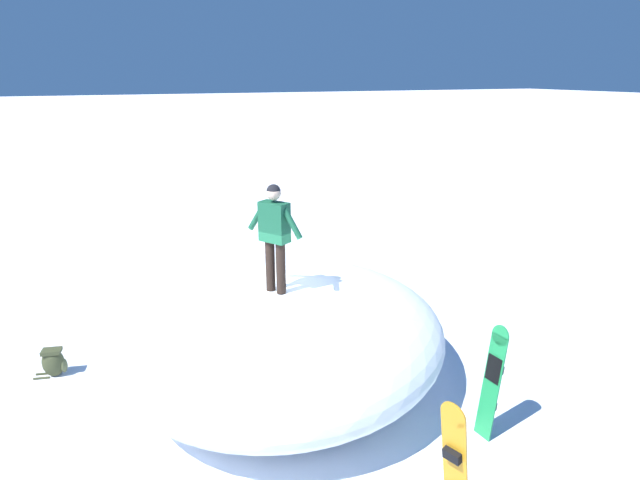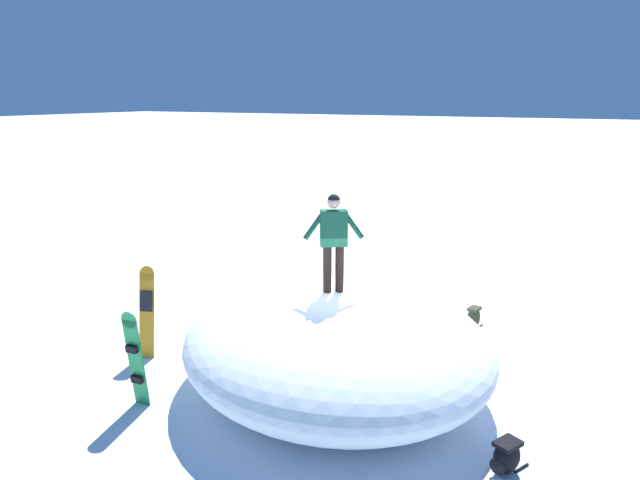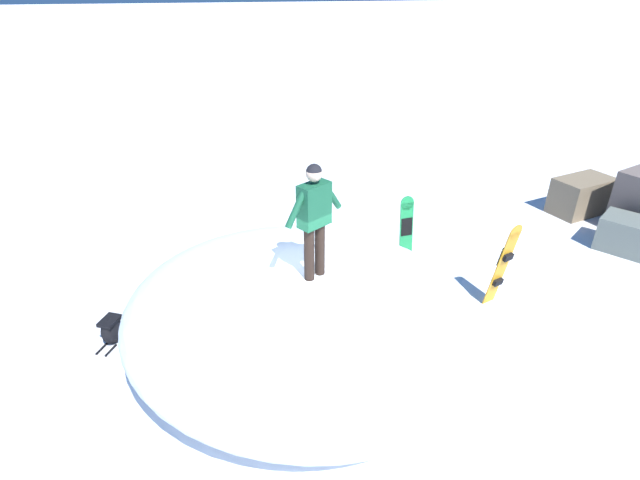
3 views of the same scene
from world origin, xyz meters
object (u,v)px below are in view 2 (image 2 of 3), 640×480
snowboard_primary_upright (135,358)px  snowboard_secondary_upright (147,310)px  snowboarder_standing (334,235)px  backpack_far (473,318)px  backpack_near (506,457)px

snowboard_primary_upright → snowboard_secondary_upright: size_ratio=0.95×
snowboarder_standing → snowboard_secondary_upright: size_ratio=0.96×
snowboarder_standing → backpack_far: snowboarder_standing is taller
snowboard_secondary_upright → backpack_far: (-5.11, -3.94, -0.63)m
snowboarder_standing → snowboard_secondary_upright: bearing=11.5°
snowboarder_standing → snowboard_secondary_upright: 3.90m
backpack_far → snowboarder_standing: bearing=62.9°
snowboarder_standing → snowboard_secondary_upright: (3.46, 0.71, -1.66)m
snowboarder_standing → backpack_near: 4.02m
snowboard_secondary_upright → backpack_far: bearing=-142.4°
backpack_near → backpack_far: bearing=-72.5°
snowboard_primary_upright → snowboard_secondary_upright: bearing=-51.7°
snowboard_secondary_upright → backpack_far: size_ratio=3.12×
snowboard_secondary_upright → backpack_near: (-6.52, 0.52, -0.64)m
snowboard_primary_upright → backpack_near: bearing=-169.7°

